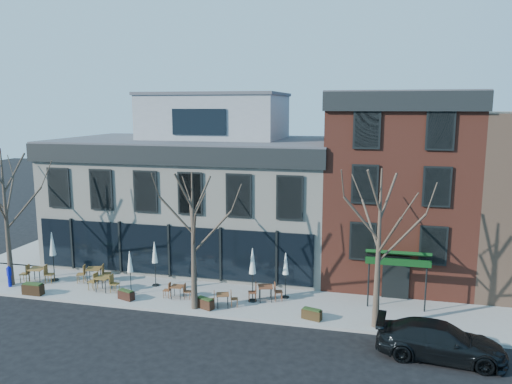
% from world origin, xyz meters
% --- Properties ---
extents(ground, '(120.00, 120.00, 0.00)m').
position_xyz_m(ground, '(0.00, 0.00, 0.00)').
color(ground, black).
rests_on(ground, ground).
extents(sidewalk_front, '(33.50, 4.70, 0.15)m').
position_xyz_m(sidewalk_front, '(3.25, -2.15, 0.07)').
color(sidewalk_front, gray).
rests_on(sidewalk_front, ground).
extents(sidewalk_side, '(4.50, 12.00, 0.15)m').
position_xyz_m(sidewalk_side, '(-11.25, 6.00, 0.07)').
color(sidewalk_side, gray).
rests_on(sidewalk_side, ground).
extents(corner_building, '(18.39, 10.39, 11.10)m').
position_xyz_m(corner_building, '(0.07, 5.07, 4.72)').
color(corner_building, beige).
rests_on(corner_building, ground).
extents(red_brick_building, '(8.20, 11.78, 11.18)m').
position_xyz_m(red_brick_building, '(13.00, 4.98, 5.64)').
color(red_brick_building, brown).
rests_on(red_brick_building, ground).
extents(tree_corner, '(3.93, 3.98, 7.92)m').
position_xyz_m(tree_corner, '(-8.49, -3.20, 4.25)').
color(tree_corner, '#382B21').
rests_on(tree_corner, sidewalk_front).
extents(tree_mid, '(3.50, 3.55, 7.04)m').
position_xyz_m(tree_mid, '(3.01, -3.90, 3.79)').
color(tree_mid, '#382B21').
rests_on(tree_mid, sidewalk_front).
extents(tree_right, '(3.72, 3.77, 7.48)m').
position_xyz_m(tree_right, '(12.01, -3.90, 4.02)').
color(tree_right, '#382B21').
rests_on(tree_right, sidewalk_front).
extents(parked_sedan, '(5.33, 2.51, 1.50)m').
position_xyz_m(parked_sedan, '(14.62, -6.05, 0.75)').
color(parked_sedan, black).
rests_on(parked_sedan, ground).
extents(call_box, '(0.25, 0.25, 1.24)m').
position_xyz_m(call_box, '(-8.38, -3.49, 0.80)').
color(call_box, '#0C139E').
rests_on(call_box, sidewalk_front).
extents(cafe_set_0, '(2.05, 0.93, 1.05)m').
position_xyz_m(cafe_set_0, '(-7.31, -2.51, 0.69)').
color(cafe_set_0, brown).
rests_on(cafe_set_0, sidewalk_front).
extents(cafe_set_1, '(2.03, 1.09, 1.04)m').
position_xyz_m(cafe_set_1, '(-4.10, -1.68, 0.69)').
color(cafe_set_1, brown).
rests_on(cafe_set_1, sidewalk_front).
extents(cafe_set_2, '(1.90, 0.79, 0.99)m').
position_xyz_m(cafe_set_2, '(-2.79, -2.82, 0.66)').
color(cafe_set_2, brown).
rests_on(cafe_set_2, sidewalk_front).
extents(cafe_set_3, '(1.59, 0.67, 0.83)m').
position_xyz_m(cafe_set_3, '(1.61, -2.83, 0.58)').
color(cafe_set_3, brown).
rests_on(cafe_set_3, sidewalk_front).
extents(cafe_set_4, '(1.65, 0.90, 0.85)m').
position_xyz_m(cafe_set_4, '(4.35, -3.40, 0.58)').
color(cafe_set_4, brown).
rests_on(cafe_set_4, sidewalk_front).
extents(cafe_set_5, '(1.92, 1.01, 0.99)m').
position_xyz_m(cafe_set_5, '(6.30, -2.06, 0.66)').
color(cafe_set_5, brown).
rests_on(cafe_set_5, sidewalk_front).
extents(umbrella_0, '(0.47, 0.47, 2.94)m').
position_xyz_m(umbrella_0, '(-6.55, -1.96, 2.23)').
color(umbrella_0, black).
rests_on(umbrella_0, sidewalk_front).
extents(umbrella_1, '(0.39, 0.39, 2.43)m').
position_xyz_m(umbrella_1, '(-1.09, -2.88, 1.86)').
color(umbrella_1, black).
rests_on(umbrella_1, sidewalk_front).
extents(umbrella_2, '(0.42, 0.42, 2.61)m').
position_xyz_m(umbrella_2, '(-0.34, -1.34, 1.99)').
color(umbrella_2, black).
rests_on(umbrella_2, sidewalk_front).
extents(umbrella_3, '(0.47, 0.47, 2.91)m').
position_xyz_m(umbrella_3, '(5.66, -2.29, 2.21)').
color(umbrella_3, black).
rests_on(umbrella_3, sidewalk_front).
extents(umbrella_4, '(0.40, 0.40, 2.51)m').
position_xyz_m(umbrella_4, '(7.26, -1.39, 1.92)').
color(umbrella_4, black).
rests_on(umbrella_4, sidewalk_front).
extents(planter_0, '(1.14, 0.46, 0.64)m').
position_xyz_m(planter_0, '(-6.29, -4.20, 0.47)').
color(planter_0, black).
rests_on(planter_0, sidewalk_front).
extents(planter_1, '(1.00, 0.65, 0.52)m').
position_xyz_m(planter_1, '(-0.98, -3.64, 0.41)').
color(planter_1, black).
rests_on(planter_1, sidewalk_front).
extents(planter_2, '(1.06, 0.75, 0.55)m').
position_xyz_m(planter_2, '(3.51, -3.77, 0.42)').
color(planter_2, black).
rests_on(planter_2, sidewalk_front).
extents(planter_3, '(1.03, 0.63, 0.54)m').
position_xyz_m(planter_3, '(9.00, -3.82, 0.42)').
color(planter_3, '#332411').
rests_on(planter_3, sidewalk_front).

